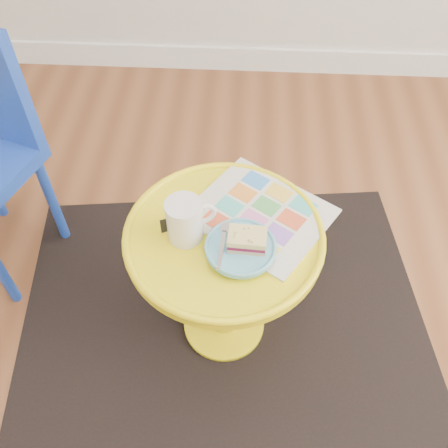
# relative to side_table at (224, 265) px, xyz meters

# --- Properties ---
(room_walls) EXTENTS (4.00, 4.00, 4.00)m
(room_walls) POSITION_rel_side_table_xyz_m (-0.86, 0.45, -0.29)
(room_walls) COLOR silver
(room_walls) RESTS_ON ground
(rug) EXTENTS (1.42, 1.24, 0.01)m
(rug) POSITION_rel_side_table_xyz_m (0.00, 0.00, -0.34)
(rug) COLOR black
(rug) RESTS_ON ground
(side_table) EXTENTS (0.51, 0.51, 0.48)m
(side_table) POSITION_rel_side_table_xyz_m (0.00, 0.00, 0.00)
(side_table) COLOR yellow
(side_table) RESTS_ON ground
(newspaper) EXTENTS (0.43, 0.41, 0.01)m
(newspaper) POSITION_rel_side_table_xyz_m (0.09, 0.07, 0.14)
(newspaper) COLOR silver
(newspaper) RESTS_ON side_table
(mug) EXTENTS (0.12, 0.09, 0.12)m
(mug) POSITION_rel_side_table_xyz_m (-0.09, -0.01, 0.20)
(mug) COLOR white
(mug) RESTS_ON side_table
(plate) EXTENTS (0.17, 0.17, 0.02)m
(plate) POSITION_rel_side_table_xyz_m (0.04, -0.05, 0.15)
(plate) COLOR #5FABCA
(plate) RESTS_ON newspaper
(cake_slice) EXTENTS (0.09, 0.07, 0.04)m
(cake_slice) POSITION_rel_side_table_xyz_m (0.06, -0.05, 0.18)
(cake_slice) COLOR #D3BC8C
(cake_slice) RESTS_ON plate
(fork) EXTENTS (0.03, 0.14, 0.00)m
(fork) POSITION_rel_side_table_xyz_m (-0.00, -0.05, 0.16)
(fork) COLOR silver
(fork) RESTS_ON plate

